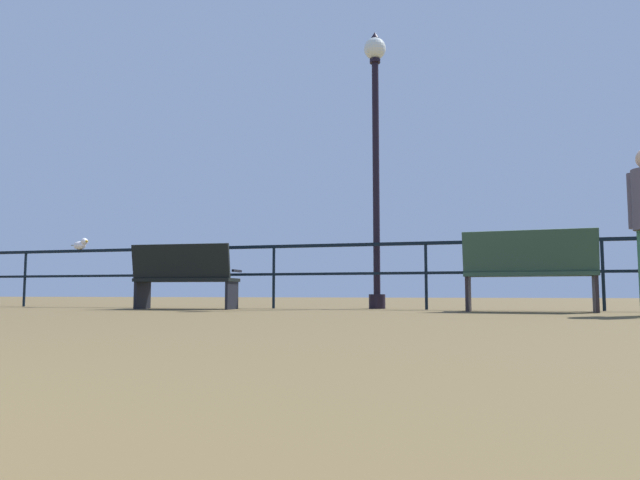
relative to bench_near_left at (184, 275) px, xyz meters
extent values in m
cube|color=black|center=(2.30, 0.79, 0.46)|extent=(21.17, 0.05, 0.05)
cube|color=black|center=(2.30, 0.79, 0.02)|extent=(21.17, 0.04, 0.04)
cylinder|color=black|center=(-3.58, 0.79, -0.03)|extent=(0.04, 0.04, 0.96)
cylinder|color=black|center=(-1.23, 0.79, -0.03)|extent=(0.04, 0.04, 0.96)
cylinder|color=black|center=(1.12, 0.79, -0.03)|extent=(0.04, 0.04, 0.96)
cylinder|color=black|center=(3.48, 0.79, -0.03)|extent=(0.04, 0.04, 0.96)
cylinder|color=black|center=(5.83, 0.79, -0.03)|extent=(0.04, 0.04, 0.96)
cube|color=black|center=(-0.01, 0.10, -0.08)|extent=(1.55, 0.60, 0.05)
cube|color=black|center=(0.01, -0.14, 0.19)|extent=(1.52, 0.24, 0.53)
cube|color=black|center=(0.71, 0.14, -0.29)|extent=(0.07, 0.45, 0.43)
cube|color=black|center=(0.70, 0.34, 0.06)|extent=(0.06, 0.35, 0.04)
cube|color=black|center=(-0.72, 0.05, -0.29)|extent=(0.07, 0.45, 0.43)
cube|color=black|center=(-0.74, 0.25, 0.06)|extent=(0.06, 0.35, 0.04)
cube|color=#2E4A38|center=(4.85, 0.10, -0.03)|extent=(1.63, 0.54, 0.05)
cube|color=#2E4A38|center=(4.83, -0.10, 0.24)|extent=(1.61, 0.25, 0.55)
cube|color=black|center=(5.61, 0.05, -0.27)|extent=(0.07, 0.40, 0.48)
cube|color=black|center=(5.62, 0.21, 0.11)|extent=(0.06, 0.31, 0.04)
cube|color=black|center=(4.08, 0.15, -0.27)|extent=(0.07, 0.40, 0.48)
cube|color=black|center=(4.10, 0.31, 0.11)|extent=(0.06, 0.31, 0.04)
cylinder|color=black|center=(2.70, 1.07, -0.40)|extent=(0.25, 0.25, 0.22)
cylinder|color=black|center=(2.70, 1.07, 1.54)|extent=(0.10, 0.10, 3.65)
cylinder|color=black|center=(2.70, 1.07, 3.39)|extent=(0.17, 0.17, 0.06)
sphere|color=silver|center=(2.70, 1.07, 3.60)|extent=(0.35, 0.35, 0.35)
cone|color=black|center=(2.70, 1.07, 3.82)|extent=(0.13, 0.13, 0.10)
cylinder|color=#564E59|center=(5.89, -0.77, 0.74)|extent=(0.12, 0.12, 0.61)
ellipsoid|color=white|center=(-2.46, 0.79, 0.55)|extent=(0.29, 0.21, 0.14)
ellipsoid|color=#8F9597|center=(-2.46, 0.79, 0.57)|extent=(0.26, 0.17, 0.05)
sphere|color=white|center=(-2.35, 0.76, 0.62)|extent=(0.12, 0.12, 0.12)
cone|color=yellow|center=(-2.27, 0.74, 0.62)|extent=(0.06, 0.06, 0.05)
cube|color=#8F9597|center=(-2.60, 0.82, 0.56)|extent=(0.10, 0.08, 0.02)
camera|label=1|loc=(4.32, -7.86, -0.26)|focal=33.07mm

